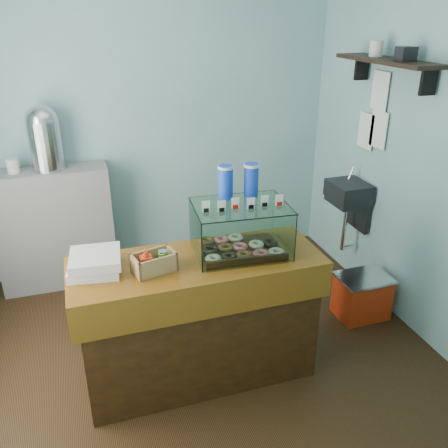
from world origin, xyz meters
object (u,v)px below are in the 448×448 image
object	(u,v)px
counter	(199,318)
display_case	(239,225)
coffee_urn	(44,136)
red_cooler	(362,296)

from	to	relation	value
counter	display_case	world-z (taller)	display_case
counter	coffee_urn	distance (m)	2.03
coffee_urn	red_cooler	size ratio (longest dim) A/B	1.29
red_cooler	coffee_urn	bearing A→B (deg)	149.86
display_case	red_cooler	distance (m)	1.47
coffee_urn	red_cooler	world-z (taller)	coffee_urn
coffee_urn	red_cooler	distance (m)	2.94
counter	display_case	distance (m)	0.69
counter	display_case	bearing A→B (deg)	11.23
display_case	coffee_urn	world-z (taller)	coffee_urn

